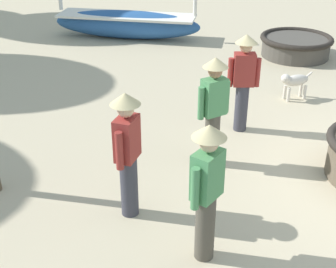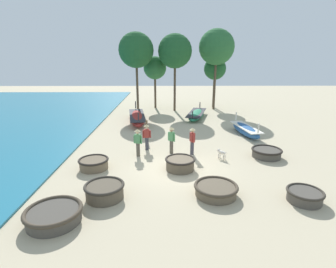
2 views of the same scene
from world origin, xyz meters
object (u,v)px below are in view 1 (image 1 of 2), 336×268
object	(u,v)px
dog	(294,81)
long_boat_white_hull	(127,24)
fisherman_standing_right	(207,186)
fisherman_hauling	(244,77)
fisherman_crouching	(127,148)
coracle_tilted	(296,45)
fisherman_by_coracle	(214,105)

from	to	relation	value
dog	long_boat_white_hull	bearing A→B (deg)	59.61
fisherman_standing_right	fisherman_hauling	world-z (taller)	same
fisherman_crouching	dog	size ratio (longest dim) A/B	2.94
long_boat_white_hull	fisherman_standing_right	distance (m)	8.83
fisherman_hauling	coracle_tilted	bearing A→B (deg)	-6.13
coracle_tilted	fisherman_hauling	world-z (taller)	fisherman_hauling
dog	fisherman_hauling	bearing A→B (deg)	156.42
fisherman_hauling	long_boat_white_hull	bearing A→B (deg)	42.59
coracle_tilted	fisherman_crouching	distance (m)	7.28
coracle_tilted	dog	world-z (taller)	dog
fisherman_by_coracle	fisherman_hauling	bearing A→B (deg)	-8.38
coracle_tilted	fisherman_hauling	bearing A→B (deg)	173.87
fisherman_hauling	dog	world-z (taller)	fisherman_hauling
fisherman_by_coracle	dog	bearing A→B (deg)	-17.30
long_boat_white_hull	fisherman_crouching	bearing A→B (deg)	-155.84
fisherman_standing_right	fisherman_crouching	world-z (taller)	same
fisherman_standing_right	dog	world-z (taller)	fisherman_standing_right
coracle_tilted	fisherman_crouching	size ratio (longest dim) A/B	1.05
fisherman_crouching	coracle_tilted	bearing A→B (deg)	-10.40
fisherman_by_coracle	long_boat_white_hull	bearing A→B (deg)	34.45
fisherman_by_coracle	dog	distance (m)	3.06
fisherman_by_coracle	fisherman_hauling	world-z (taller)	same
fisherman_standing_right	fisherman_crouching	bearing A→B (deg)	67.90
fisherman_by_coracle	fisherman_standing_right	xyz separation A→B (m)	(-1.99, -0.44, 0.00)
long_boat_white_hull	fisherman_standing_right	xyz separation A→B (m)	(-7.66, -4.34, 0.57)
long_boat_white_hull	coracle_tilted	bearing A→B (deg)	-91.08
long_boat_white_hull	fisherman_crouching	xyz separation A→B (m)	(-7.22, -3.24, 0.57)
long_boat_white_hull	fisherman_crouching	world-z (taller)	fisherman_crouching
coracle_tilted	fisherman_hauling	size ratio (longest dim) A/B	1.05
coracle_tilted	long_boat_white_hull	size ratio (longest dim) A/B	0.42
fisherman_crouching	dog	world-z (taller)	fisherman_crouching
coracle_tilted	fisherman_by_coracle	xyz separation A→B (m)	(-5.59, 0.65, 0.68)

